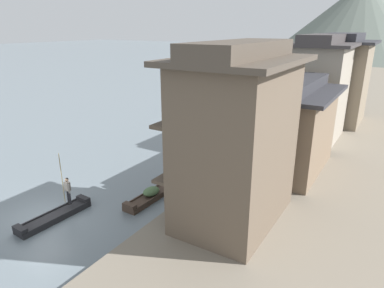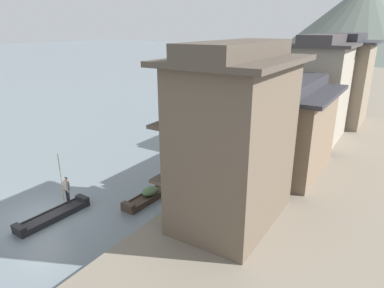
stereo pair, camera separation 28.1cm
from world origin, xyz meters
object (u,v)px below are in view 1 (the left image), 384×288
object	(u,v)px
boatman_person	(67,187)
house_waterfront_tall	(317,88)
boat_foreground_poled	(55,216)
house_waterfront_nearest	(237,138)
house_waterfront_second	(289,126)
boat_moored_second	(151,195)
boat_moored_nearest	(276,104)
boat_moored_third	(311,96)
house_waterfront_narrow	(337,79)
boat_moored_far	(274,124)

from	to	relation	value
boatman_person	house_waterfront_tall	world-z (taller)	house_waterfront_tall
boat_foreground_poled	house_waterfront_tall	distance (m)	22.76
house_waterfront_nearest	house_waterfront_second	xyz separation A→B (m)	(0.28, 7.93, -1.31)
boat_moored_second	house_waterfront_nearest	size ratio (longest dim) A/B	0.49
boat_moored_nearest	house_waterfront_tall	size ratio (longest dim) A/B	0.62
house_waterfront_tall	boat_foreground_poled	bearing A→B (deg)	-113.88
boat_foreground_poled	boat_moored_third	size ratio (longest dim) A/B	1.23
boat_moored_second	house_waterfront_narrow	bearing A→B (deg)	74.14
house_waterfront_nearest	boatman_person	bearing A→B (deg)	-160.14
house_waterfront_second	boatman_person	bearing A→B (deg)	-129.33
house_waterfront_narrow	boat_moored_nearest	bearing A→B (deg)	138.51
house_waterfront_nearest	house_waterfront_narrow	xyz separation A→B (m)	(0.64, 22.92, -0.01)
boat_foreground_poled	boat_moored_second	distance (m)	5.62
house_waterfront_second	boat_moored_second	bearing A→B (deg)	-128.87
boat_moored_second	boat_moored_far	world-z (taller)	boat_moored_second
house_waterfront_second	house_waterfront_narrow	xyz separation A→B (m)	(0.36, 14.99, 1.30)
boatman_person	house_waterfront_tall	bearing A→B (deg)	65.09
boat_moored_third	house_waterfront_second	distance (m)	31.76
boat_moored_nearest	house_waterfront_second	world-z (taller)	house_waterfront_second
boat_moored_third	house_waterfront_second	world-z (taller)	house_waterfront_second
boat_moored_nearest	house_waterfront_nearest	world-z (taller)	house_waterfront_nearest
boat_foreground_poled	house_waterfront_nearest	bearing A→B (deg)	25.42
house_waterfront_second	house_waterfront_narrow	distance (m)	15.05
boatman_person	house_waterfront_narrow	bearing A→B (deg)	70.07
boat_moored_far	house_waterfront_second	distance (m)	14.14
boat_moored_second	boat_foreground_poled	bearing A→B (deg)	-123.74
boatman_person	boat_moored_nearest	xyz separation A→B (m)	(1.01, 33.59, -1.37)
boat_moored_nearest	boat_moored_second	distance (m)	30.02
boat_foreground_poled	house_waterfront_tall	size ratio (longest dim) A/B	0.50
boatman_person	house_waterfront_nearest	size ratio (longest dim) A/B	0.35
house_waterfront_tall	house_waterfront_narrow	xyz separation A→B (m)	(0.51, 6.82, -0.01)
boat_moored_second	house_waterfront_second	xyz separation A→B (m)	(6.02, 7.47, 3.53)
boat_moored_far	house_waterfront_nearest	xyz separation A→B (m)	(4.73, -20.64, 4.96)
house_waterfront_tall	boatman_person	bearing A→B (deg)	-114.91
boat_moored_nearest	boat_moored_second	bearing A→B (deg)	-86.03
boat_foreground_poled	boat_moored_nearest	world-z (taller)	boat_foreground_poled
boat_moored_second	house_waterfront_second	bearing A→B (deg)	51.13
boatman_person	boat_moored_second	size ratio (longest dim) A/B	0.72
house_waterfront_second	house_waterfront_narrow	world-z (taller)	house_waterfront_narrow
boatman_person	boat_moored_nearest	distance (m)	33.63
boatman_person	house_waterfront_narrow	xyz separation A→B (m)	(9.47, 26.11, 3.57)
boat_moored_second	house_waterfront_tall	distance (m)	17.40
boatman_person	house_waterfront_narrow	distance (m)	28.00
boat_moored_third	house_waterfront_nearest	size ratio (longest dim) A/B	0.40
boatman_person	boat_moored_nearest	world-z (taller)	boatman_person
boat_moored_second	house_waterfront_second	size ratio (longest dim) A/B	0.52
boat_moored_third	house_waterfront_nearest	xyz separation A→B (m)	(5.14, -39.01, 4.94)
boatman_person	house_waterfront_second	world-z (taller)	house_waterfront_second
boatman_person	house_waterfront_second	size ratio (longest dim) A/B	0.37
boat_foreground_poled	boat_moored_far	xyz separation A→B (m)	(4.14, 24.85, -0.03)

